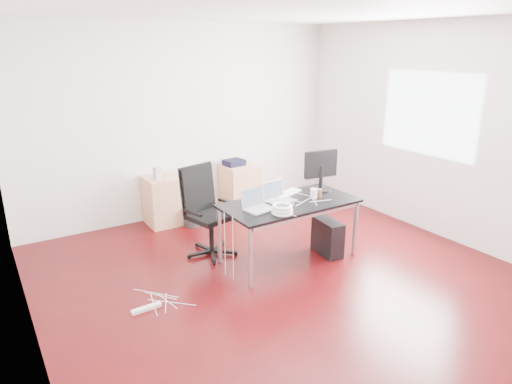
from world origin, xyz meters
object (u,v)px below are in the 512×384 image
desk (289,206)px  filing_cabinet_right (239,187)px  filing_cabinet_left (164,200)px  pc_tower (327,237)px  office_chair (206,207)px

desk → filing_cabinet_right: 1.97m
desk → filing_cabinet_left: desk is taller
desk → pc_tower: bearing=-15.9°
pc_tower → filing_cabinet_right: bearing=98.9°
office_chair → filing_cabinet_right: size_ratio=1.54×
desk → office_chair: 1.02m
desk → pc_tower: desk is taller
filing_cabinet_left → pc_tower: size_ratio=1.56×
desk → filing_cabinet_left: bearing=113.8°
filing_cabinet_right → pc_tower: size_ratio=1.56×
desk → filing_cabinet_right: bearing=77.3°
office_chair → pc_tower: size_ratio=2.40×
desk → office_chair: (-0.75, 0.70, -0.07)m
office_chair → pc_tower: (1.24, -0.84, -0.39)m
pc_tower → office_chair: bearing=153.0°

